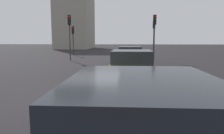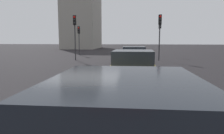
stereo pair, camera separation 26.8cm
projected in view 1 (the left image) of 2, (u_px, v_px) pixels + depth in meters
The scene contains 8 objects.
ground_plane at pixel (83, 101), 7.26m from camera, with size 160.00×160.00×0.20m, color black.
car_white_left_lead at pixel (129, 56), 16.08m from camera, with size 4.10×2.20×1.47m.
car_yellow_left_second at pixel (132, 69), 9.07m from camera, with size 4.19×2.13×1.54m.
traffic_light_near_left at pixel (73, 34), 26.30m from camera, with size 0.32×0.29×3.63m.
traffic_light_near_right at pixel (155, 28), 19.55m from camera, with size 0.32×0.29×4.26m.
traffic_light_far_left at pixel (154, 31), 25.11m from camera, with size 0.33×0.30×4.19m.
traffic_light_far_right at pixel (69, 28), 19.85m from camera, with size 0.33×0.30×4.27m.
building_facade_left at pixel (75, 17), 46.39m from camera, with size 11.10×6.96×14.00m, color gray.
Camera 1 is at (-6.95, -1.52, 2.00)m, focal length 33.70 mm.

